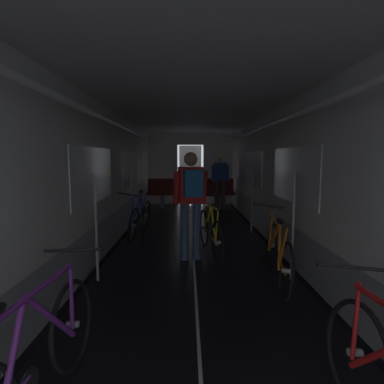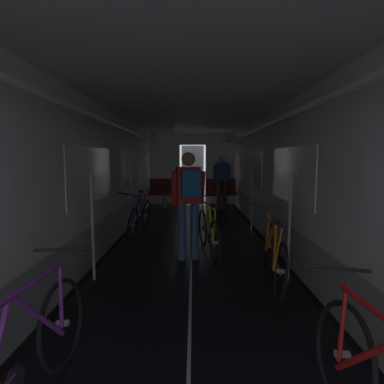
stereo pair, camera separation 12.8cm
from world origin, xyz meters
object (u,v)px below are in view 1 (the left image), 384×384
Objects in this scene: bicycle_purple at (35,362)px; bench_seat_far_right at (219,190)px; person_cyclist_aisle at (191,196)px; person_standing_near_bench at (220,178)px; bicycle_yellow_in_aisle at (210,232)px; bench_seat_far_left at (162,190)px; bicycle_orange at (278,253)px; bicycle_blue at (140,217)px.

bench_seat_far_right is at bearing 76.91° from bicycle_purple.
person_cyclist_aisle is 4.85m from person_standing_near_bench.
bicycle_purple reaches higher than bicycle_yellow_in_aisle.
bench_seat_far_left is at bearing 180.00° from bench_seat_far_right.
bicycle_yellow_in_aisle is (-0.62, -4.87, -0.18)m from bench_seat_far_right.
bicycle_purple is (-0.10, -8.18, -0.18)m from bench_seat_far_left.
bicycle_yellow_in_aisle is at bearing 123.39° from bicycle_orange.
bicycle_blue reaches higher than bench_seat_far_left.
bench_seat_far_right is 6.06m from bicycle_orange.
bicycle_yellow_in_aisle is at bearing -97.86° from person_standing_near_bench.
bicycle_purple is at bearing -89.09° from bicycle_blue.
bicycle_purple is 3.26m from person_cyclist_aisle.
bench_seat_far_right is at bearing 0.00° from bench_seat_far_left.
bench_seat_far_right is (1.80, 0.00, 0.00)m from bench_seat_far_left.
bench_seat_far_right reaches higher than bicycle_orange.
bicycle_orange is at bearing -88.39° from person_standing_near_bench.
person_cyclist_aisle reaches higher than bicycle_blue.
bicycle_blue is 3.27m from bicycle_orange.
person_standing_near_bench reaches higher than bench_seat_far_right.
bench_seat_far_left is at bearing 168.21° from person_standing_near_bench.
bench_seat_far_left reaches higher than bicycle_purple.
person_standing_near_bench is (0.94, 4.76, -0.04)m from person_cyclist_aisle.
bench_seat_far_right is 0.58× the size of person_cyclist_aisle.
bench_seat_far_right is 4.09m from bicycle_blue.
bench_seat_far_right is 0.58× the size of bicycle_purple.
bicycle_orange is at bearing -56.61° from bicycle_yellow_in_aisle.
person_standing_near_bench is (1.98, 3.20, 0.59)m from bicycle_blue.
bench_seat_far_left is 5.02m from bicycle_yellow_in_aisle.
person_standing_near_bench reaches higher than bicycle_blue.
bicycle_orange is at bearing -88.47° from bench_seat_far_right.
person_standing_near_bench is at bearing 78.81° from person_cyclist_aisle.
bicycle_purple is at bearing -134.11° from bicycle_orange.
bench_seat_far_left is at bearing 99.51° from person_cyclist_aisle.
person_standing_near_bench is (0.62, 4.49, 0.59)m from bicycle_yellow_in_aisle.
bicycle_blue reaches higher than bicycle_orange.
bicycle_blue is at bearing 136.36° from bicycle_yellow_in_aisle.
bicycle_purple is (-1.90, -8.18, -0.18)m from bench_seat_far_right.
bicycle_blue reaches higher than bicycle_yellow_in_aisle.
bicycle_orange is 1.57m from person_cyclist_aisle.
person_cyclist_aisle reaches higher than bicycle_yellow_in_aisle.
bench_seat_far_right reaches higher than bicycle_yellow_in_aisle.
bench_seat_far_left is at bearing 89.27° from bicycle_purple.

